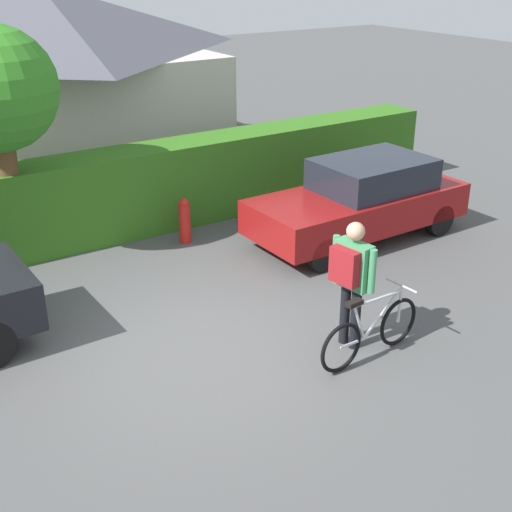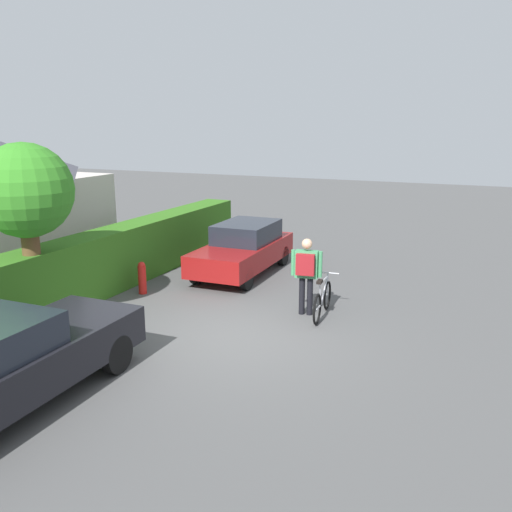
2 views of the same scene
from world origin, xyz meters
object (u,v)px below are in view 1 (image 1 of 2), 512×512
object	(u,v)px
parked_car_far	(361,199)
bicycle	(371,332)
fire_hydrant	(185,220)
person_rider	(351,273)

from	to	relation	value
parked_car_far	bicycle	size ratio (longest dim) A/B	2.37
bicycle	parked_car_far	bearing A→B (deg)	50.87
parked_car_far	fire_hydrant	size ratio (longest dim) A/B	4.92
person_rider	bicycle	bearing A→B (deg)	-81.29
parked_car_far	person_rider	size ratio (longest dim) A/B	2.33
parked_car_far	person_rider	distance (m)	3.72
parked_car_far	bicycle	xyz separation A→B (m)	(-2.49, -3.06, -0.35)
bicycle	fire_hydrant	world-z (taller)	bicycle
parked_car_far	person_rider	bearing A→B (deg)	-133.40
person_rider	fire_hydrant	world-z (taller)	person_rider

